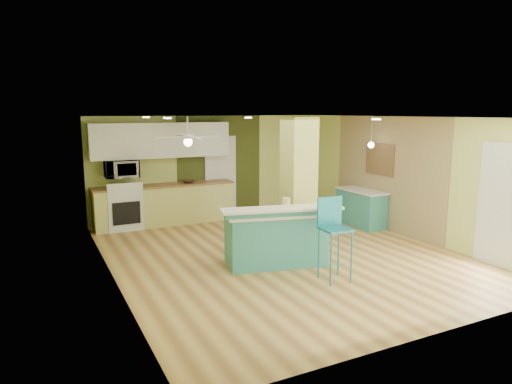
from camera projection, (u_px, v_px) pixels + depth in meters
floor at (282, 254)px, 8.45m from camera, size 6.00×7.00×0.01m
ceiling at (283, 117)px, 8.01m from camera, size 6.00×7.00×0.01m
wall_back at (212, 167)px, 11.32m from camera, size 6.00×0.01×2.50m
wall_front at (437, 233)px, 5.14m from camera, size 6.00×0.01×2.50m
wall_left at (110, 202)px, 6.91m from camera, size 0.01×7.00×2.50m
wall_right at (407, 177)px, 9.55m from camera, size 0.01×7.00×2.50m
wood_panel at (386, 174)px, 10.07m from camera, size 0.02×3.40×2.50m
olive_accent at (220, 166)px, 11.39m from camera, size 2.20×0.02×2.50m
interior_door at (221, 176)px, 11.41m from camera, size 0.82×0.05×2.00m
french_door at (507, 207)px, 7.54m from camera, size 0.04×1.08×2.10m
column at (298, 181)px, 8.95m from camera, size 0.55×0.55×2.50m
kitchen_run at (165, 204)px, 10.61m from camera, size 3.25×0.63×0.94m
stove at (124, 209)px, 10.19m from camera, size 0.76×0.66×1.08m
upper_cabinets at (162, 140)px, 10.46m from camera, size 3.20×0.34×0.80m
microwave at (122, 169)px, 10.04m from camera, size 0.70×0.48×0.39m
ceiling_fan at (188, 137)px, 9.36m from camera, size 1.41×1.41×0.61m
pendant_lamp at (371, 145)px, 9.94m from camera, size 0.14×0.14×0.69m
wall_decor at (380, 159)px, 10.18m from camera, size 0.03×0.90×0.70m
peninsula at (276, 236)px, 7.84m from camera, size 2.07×1.46×1.07m
bar_stool at (333, 225)px, 7.05m from camera, size 0.46×0.46×1.30m
side_counter at (361, 208)px, 10.50m from camera, size 0.55×1.29×0.83m
fruit_bowl at (189, 182)px, 10.71m from camera, size 0.32×0.32×0.07m
canister at (286, 202)px, 8.13m from camera, size 0.15×0.15×0.16m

